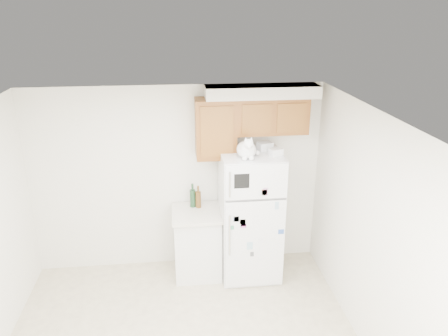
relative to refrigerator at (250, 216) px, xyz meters
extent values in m
cube|color=white|center=(-0.92, 0.39, 0.40)|extent=(3.80, 0.04, 2.50)
cube|color=white|center=(0.98, -1.61, 0.40)|extent=(0.04, 4.00, 2.50)
cube|color=white|center=(-0.92, -1.61, 1.65)|extent=(3.80, 4.00, 0.04)
cube|color=brown|center=(0.28, 0.22, 1.27)|extent=(0.90, 0.33, 0.45)
cube|color=brown|center=(-0.42, 0.22, 1.12)|extent=(0.50, 0.33, 0.75)
cube|color=silver|center=(0.15, 0.23, 1.57)|extent=(1.40, 0.37, 0.15)
cube|color=white|center=(0.00, 0.01, 0.00)|extent=(0.76, 0.72, 1.70)
cube|color=white|center=(0.00, -0.36, 0.62)|extent=(0.74, 0.03, 0.44)
cube|color=white|center=(0.00, -0.36, -0.22)|extent=(0.74, 0.03, 1.19)
cube|color=#59595B|center=(0.00, -0.36, 0.40)|extent=(0.74, 0.03, 0.02)
cylinder|color=silver|center=(-0.32, -0.39, 0.62)|extent=(0.02, 0.02, 0.32)
cylinder|color=silver|center=(-0.32, -0.39, -0.05)|extent=(0.02, 0.02, 0.55)
cube|color=black|center=(-0.18, -0.38, 0.65)|extent=(0.18, 0.00, 0.18)
cube|color=white|center=(-0.16, -0.38, 0.20)|extent=(0.22, 0.00, 0.28)
cube|color=#92ABCF|center=(-0.24, -0.38, 0.16)|extent=(0.07, 0.00, 0.07)
cube|color=#BE88B1|center=(0.11, -0.38, 0.50)|extent=(0.06, 0.00, 0.10)
cube|color=#2D4FA0|center=(0.32, -0.38, -0.05)|extent=(0.07, 0.00, 0.06)
cube|color=#C850AC|center=(-0.15, -0.38, 0.07)|extent=(0.07, 0.00, 0.06)
cube|color=#41916D|center=(-0.29, -0.38, 0.05)|extent=(0.06, 0.00, 0.05)
cube|color=#BE4E2F|center=(0.09, -0.38, 0.50)|extent=(0.06, 0.00, 0.07)
cube|color=#4D4E52|center=(-0.04, -0.38, -0.34)|extent=(0.05, 0.00, 0.06)
cube|color=#94BFD1|center=(-0.07, -0.38, -0.22)|extent=(0.07, 0.00, 0.10)
cube|color=#7B984C|center=(-0.16, -0.38, 0.12)|extent=(0.07, 0.00, 0.06)
cube|color=silver|center=(0.06, -0.38, 0.49)|extent=(0.07, 0.00, 0.07)
cube|color=silver|center=(0.07, -0.38, -0.16)|extent=(0.06, 0.00, 0.07)
cube|color=#8CB0C7|center=(0.25, -0.38, 0.31)|extent=(0.05, 0.00, 0.10)
cube|color=white|center=(-0.69, 0.07, -0.41)|extent=(0.60, 0.60, 0.88)
cube|color=silver|center=(-0.69, 0.05, 0.05)|extent=(0.64, 0.64, 0.04)
ellipsoid|color=white|center=(-0.09, -0.11, 0.94)|extent=(0.23, 0.31, 0.20)
ellipsoid|color=white|center=(-0.09, -0.20, 0.99)|extent=(0.17, 0.14, 0.19)
sphere|color=white|center=(-0.09, -0.25, 1.06)|extent=(0.12, 0.12, 0.12)
cone|color=white|center=(-0.12, -0.25, 1.12)|extent=(0.04, 0.04, 0.04)
cone|color=white|center=(-0.06, -0.25, 1.12)|extent=(0.04, 0.04, 0.04)
cone|color=#D88C8C|center=(-0.12, -0.26, 1.11)|extent=(0.02, 0.02, 0.03)
cone|color=#D88C8C|center=(-0.06, -0.26, 1.11)|extent=(0.02, 0.02, 0.03)
sphere|color=white|center=(-0.09, -0.30, 1.04)|extent=(0.05, 0.05, 0.05)
sphere|color=white|center=(-0.13, -0.24, 0.88)|extent=(0.06, 0.06, 0.06)
sphere|color=white|center=(-0.05, -0.24, 0.88)|extent=(0.06, 0.06, 0.06)
cylinder|color=white|center=(0.01, 0.00, 0.88)|extent=(0.14, 0.20, 0.07)
cube|color=white|center=(0.19, 0.13, 0.90)|extent=(0.21, 0.18, 0.10)
cube|color=white|center=(0.28, -0.10, 0.89)|extent=(0.18, 0.16, 0.09)
camera|label=1|loc=(-0.93, -5.00, 2.57)|focal=35.00mm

